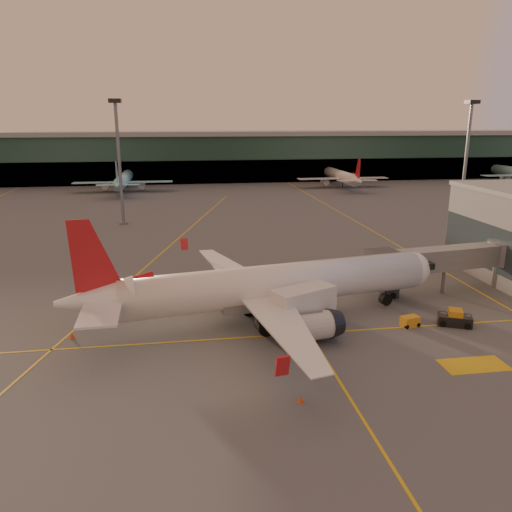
{
  "coord_description": "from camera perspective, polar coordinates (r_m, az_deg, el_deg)",
  "views": [
    {
      "loc": [
        -7.76,
        -41.59,
        21.49
      ],
      "look_at": [
        1.32,
        18.02,
        5.0
      ],
      "focal_mm": 35.0,
      "sensor_mm": 36.0,
      "label": 1
    }
  ],
  "objects": [
    {
      "name": "cone_wing_left",
      "position": [
        72.02,
        -0.94,
        -1.83
      ],
      "size": [
        0.45,
        0.45,
        0.58
      ],
      "color": "#EC3F0C",
      "rests_on": "ground"
    },
    {
      "name": "jet_bridge",
      "position": [
        68.21,
        21.62,
        -0.43
      ],
      "size": [
        21.75,
        6.25,
        6.14
      ],
      "color": "slate",
      "rests_on": "ground"
    },
    {
      "name": "cone_tail",
      "position": [
        54.66,
        -20.3,
        -8.52
      ],
      "size": [
        0.49,
        0.49,
        0.63
      ],
      "color": "#EC3F0C",
      "rests_on": "ground"
    },
    {
      "name": "cone_wing_right",
      "position": [
        40.92,
        5.1,
        -15.99
      ],
      "size": [
        0.45,
        0.45,
        0.58
      ],
      "color": "#EC3F0C",
      "rests_on": "ground"
    },
    {
      "name": "distant_aircraft_row",
      "position": [
        161.57,
        -13.39,
        7.24
      ],
      "size": [
        290.0,
        34.0,
        13.0
      ],
      "color": "#88D0E3",
      "rests_on": "ground"
    },
    {
      "name": "ground",
      "position": [
        47.45,
        1.74,
        -11.64
      ],
      "size": [
        600.0,
        600.0,
        0.0
      ],
      "primitive_type": "plane",
      "color": "#4C4F54",
      "rests_on": "ground"
    },
    {
      "name": "taxi_markings",
      "position": [
        88.72,
        -8.12,
        1.13
      ],
      "size": [
        100.12,
        173.0,
        0.01
      ],
      "color": "gold",
      "rests_on": "ground"
    },
    {
      "name": "mast_west_near",
      "position": [
        108.49,
        -15.42,
        11.26
      ],
      "size": [
        2.4,
        2.4,
        25.6
      ],
      "color": "slate",
      "rests_on": "ground"
    },
    {
      "name": "pushback_tug",
      "position": [
        58.37,
        21.77,
        -6.69
      ],
      "size": [
        3.92,
        3.1,
        1.79
      ],
      "rotation": [
        0.0,
        0.0,
        -0.42
      ],
      "color": "black",
      "rests_on": "ground"
    },
    {
      "name": "terminal",
      "position": [
        183.99,
        -6.34,
        11.24
      ],
      "size": [
        400.0,
        20.0,
        17.6
      ],
      "color": "#19382D",
      "rests_on": "ground"
    },
    {
      "name": "main_airplane",
      "position": [
        53.72,
        1.12,
        -3.58
      ],
      "size": [
        41.79,
        37.9,
        12.66
      ],
      "rotation": [
        0.0,
        0.0,
        0.17
      ],
      "color": "white",
      "rests_on": "ground"
    },
    {
      "name": "cone_nose",
      "position": [
        60.45,
        20.15,
        -6.22
      ],
      "size": [
        0.48,
        0.48,
        0.61
      ],
      "color": "#EC3F0C",
      "rests_on": "ground"
    },
    {
      "name": "mast_east_near",
      "position": [
        121.3,
        22.96,
        10.99
      ],
      "size": [
        2.4,
        2.4,
        25.6
      ],
      "color": "slate",
      "rests_on": "ground"
    },
    {
      "name": "gpu_cart",
      "position": [
        56.55,
        17.19,
        -7.16
      ],
      "size": [
        2.15,
        1.59,
        1.13
      ],
      "rotation": [
        0.0,
        0.0,
        0.24
      ],
      "color": "orange",
      "rests_on": "ground"
    },
    {
      "name": "catering_truck",
      "position": [
        51.5,
        5.49,
        -5.96
      ],
      "size": [
        7.12,
        5.32,
        5.08
      ],
      "rotation": [
        0.0,
        0.0,
        0.44
      ],
      "color": "maroon",
      "rests_on": "ground"
    }
  ]
}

